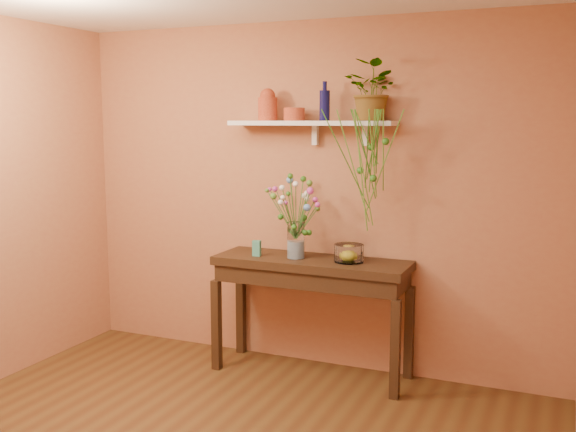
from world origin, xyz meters
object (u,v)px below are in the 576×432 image
Objects in this scene: blue_bottle at (325,105)px; spider_plant at (374,90)px; bouquet at (297,202)px; glass_vase at (296,243)px; glass_bowl at (349,254)px; sideboard at (311,276)px; terracotta_jug at (268,105)px.

spider_plant is (0.37, 0.03, 0.10)m from blue_bottle.
bouquet is at bearing -144.62° from blue_bottle.
glass_vase is 1.26× the size of glass_bowl.
spider_plant is at bearing 18.69° from sideboard.
bouquet is at bearing -164.18° from spider_plant.
terracotta_jug is 1.08m from glass_vase.
blue_bottle is 1.12m from glass_bowl.
glass_vase is 0.54× the size of bouquet.
glass_vase is (-0.18, -0.13, -1.03)m from blue_bottle.
spider_plant reaches higher than glass_vase.
blue_bottle reaches higher than glass_vase.
bouquet is (-0.12, -0.01, 0.56)m from sideboard.
glass_bowl is at bearing -23.81° from blue_bottle.
terracotta_jug is at bearing -178.24° from spider_plant.
sideboard is 6.83× the size of glass_bowl.
sideboard is 1.29m from blue_bottle.
terracotta_jug is 1.13× the size of glass_bowl.
terracotta_jug is at bearing 171.15° from glass_bowl.
bouquet reaches higher than sideboard.
spider_plant is (0.84, 0.03, 0.10)m from terracotta_jug.
glass_vase reaches higher than sideboard.
glass_bowl is (0.29, 0.01, 0.19)m from sideboard.
spider_plant is (0.42, 0.14, 1.38)m from sideboard.
spider_plant is 1.99× the size of glass_bowl.
spider_plant is at bearing 4.76° from blue_bottle.
blue_bottle is at bearing 35.38° from bouquet.
glass_bowl is at bearing 2.36° from bouquet.
terracotta_jug is 0.86× the size of blue_bottle.
blue_bottle is at bearing -175.24° from spider_plant.
bouquet is at bearing -177.64° from glass_bowl.
terracotta_jug is 0.79m from bouquet.
spider_plant is at bearing 1.76° from terracotta_jug.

